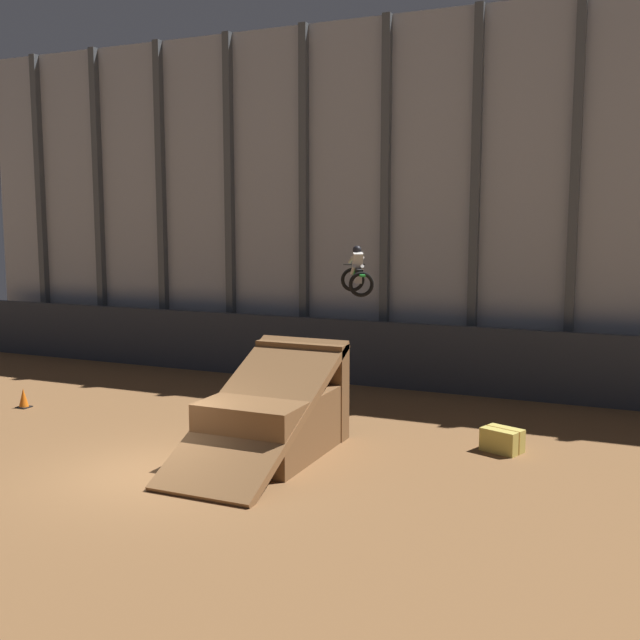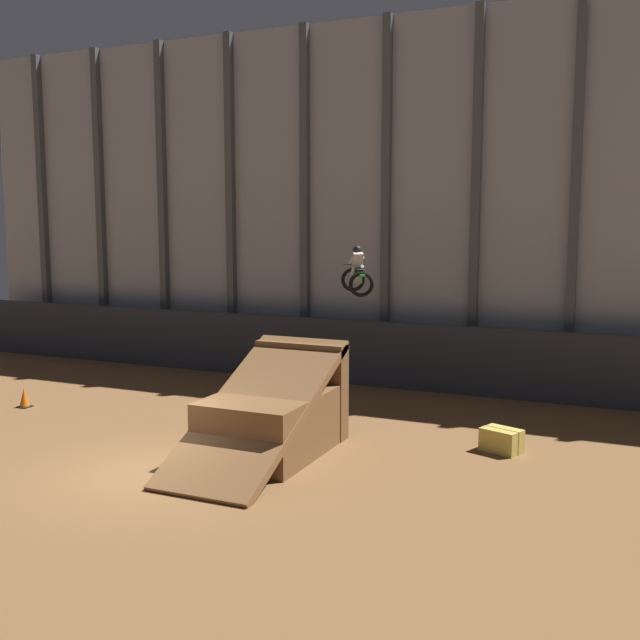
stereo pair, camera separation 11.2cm
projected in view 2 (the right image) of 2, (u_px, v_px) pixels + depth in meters
The scene contains 7 objects.
ground_plane at pixel (145, 473), 16.29m from camera, with size 60.00×60.00×0.00m, color brown.
arena_back_wall at pixel (346, 202), 26.04m from camera, with size 32.00×0.40×12.23m.
lower_barrier at pixel (331, 351), 25.46m from camera, with size 31.36×0.20×2.18m.
dirt_ramp at pixel (276, 415), 17.83m from camera, with size 2.40×5.27×2.59m.
rider_bike_solo at pixel (357, 274), 21.93m from camera, with size 1.41×1.72×1.45m.
traffic_cone_near_ramp at pixel (24, 398), 22.09m from camera, with size 0.36×0.36×0.58m.
hay_bale_trackside at pixel (502, 440), 17.79m from camera, with size 1.05×0.88×0.57m.
Camera 2 is at (9.85, -12.82, 5.43)m, focal length 42.00 mm.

